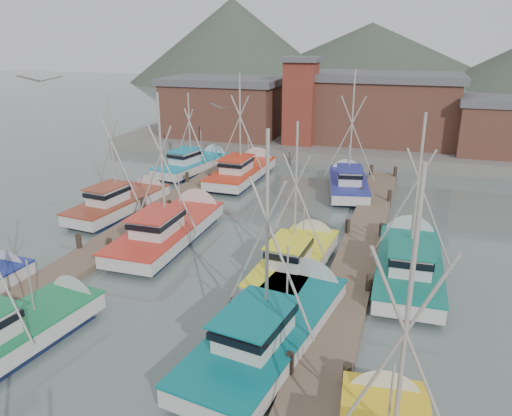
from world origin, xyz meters
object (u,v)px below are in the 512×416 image
(lookout_tower, at_px, (300,100))
(boat_8, at_px, (172,228))
(boat_4, at_px, (17,333))
(boat_12, at_px, (244,171))

(lookout_tower, relative_size, boat_8, 0.81)
(lookout_tower, bearing_deg, boat_8, -94.85)
(boat_4, height_order, boat_8, boat_8)
(boat_12, bearing_deg, boat_8, -87.35)
(boat_4, distance_m, boat_12, 26.00)
(boat_8, height_order, boat_12, boat_12)
(boat_8, bearing_deg, boat_12, 90.90)
(lookout_tower, height_order, boat_4, lookout_tower)
(lookout_tower, relative_size, boat_4, 0.93)
(lookout_tower, distance_m, boat_8, 24.89)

